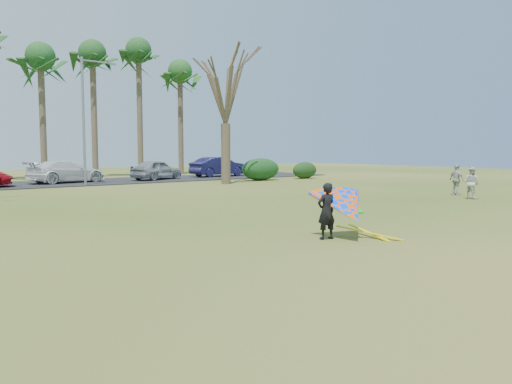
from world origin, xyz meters
TOP-DOWN VIEW (x-y plane):
  - ground at (0.00, 0.00)m, footprint 100.00×100.00m
  - parking_strip at (0.00, 25.00)m, footprint 46.00×7.00m
  - palm_6 at (2.00, 31.00)m, footprint 4.84×4.84m
  - palm_7 at (6.00, 31.00)m, footprint 4.84×4.84m
  - palm_8 at (10.00, 31.00)m, footprint 4.84×4.84m
  - palm_9 at (14.00, 31.00)m, footprint 4.84×4.84m
  - bare_tree_right at (10.00, 18.00)m, footprint 6.27×6.27m
  - streetlight at (2.16, 22.00)m, footprint 2.28×0.18m
  - hedge_near at (14.12, 19.44)m, footprint 3.29×1.49m
  - hedge_far at (18.30, 19.12)m, footprint 2.34×1.10m
  - car_3 at (1.79, 24.98)m, footprint 5.40×2.95m
  - car_4 at (8.13, 24.32)m, footprint 4.62×3.19m
  - car_5 at (14.11, 24.99)m, footprint 4.94×1.94m
  - pedestrian_a at (13.46, 2.78)m, footprint 0.66×0.80m
  - pedestrian_b at (14.53, 4.14)m, footprint 0.66×1.00m
  - kite_flyer at (0.89, -0.58)m, footprint 2.13×2.39m

SIDE VIEW (x-z plane):
  - ground at x=0.00m, z-range 0.00..0.00m
  - parking_strip at x=0.00m, z-range 0.00..0.06m
  - hedge_far at x=18.30m, z-range 0.00..1.30m
  - pedestrian_a at x=13.46m, z-range 0.00..1.51m
  - car_4 at x=8.13m, z-range 0.06..1.52m
  - pedestrian_b at x=14.53m, z-range 0.00..1.58m
  - car_3 at x=1.79m, z-range 0.06..1.55m
  - hedge_near at x=14.12m, z-range 0.00..1.65m
  - kite_flyer at x=0.89m, z-range -0.17..1.85m
  - car_5 at x=14.11m, z-range 0.06..1.66m
  - streetlight at x=2.16m, z-range 0.46..8.46m
  - bare_tree_right at x=10.00m, z-range 1.96..11.17m
  - palm_6 at x=2.00m, z-range 3.75..14.59m
  - palm_9 at x=14.00m, z-range 3.75..14.59m
  - palm_7 at x=6.00m, z-range 4.08..15.62m
  - palm_8 at x=10.00m, z-range 4.40..16.64m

